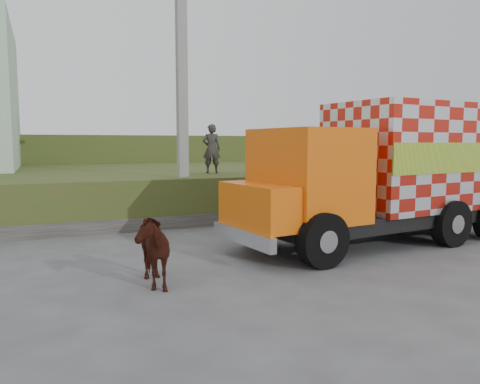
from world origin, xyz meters
name	(u,v)px	position (x,y,z in m)	size (l,w,h in m)	color
ground	(280,253)	(0.00, 0.00, 0.00)	(120.00, 120.00, 0.00)	#474749
embankment	(171,186)	(0.00, 10.00, 0.75)	(40.00, 12.00, 1.50)	#2F511B
embankment_far	(124,159)	(0.00, 22.00, 1.50)	(40.00, 12.00, 3.00)	#2F511B
retaining_strip	(155,223)	(-2.00, 4.20, 0.20)	(16.00, 0.50, 0.40)	#595651
utility_pole	(182,94)	(-1.00, 4.60, 4.08)	(1.20, 0.30, 8.00)	gray
cargo_truck	(391,171)	(3.31, 0.10, 1.86)	(8.32, 3.60, 3.60)	black
cow	(148,248)	(-3.37, -1.24, 0.69)	(0.74, 1.63, 1.37)	black
pedestrian	(212,149)	(0.55, 6.28, 2.38)	(0.64, 0.42, 1.76)	#2C2A27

